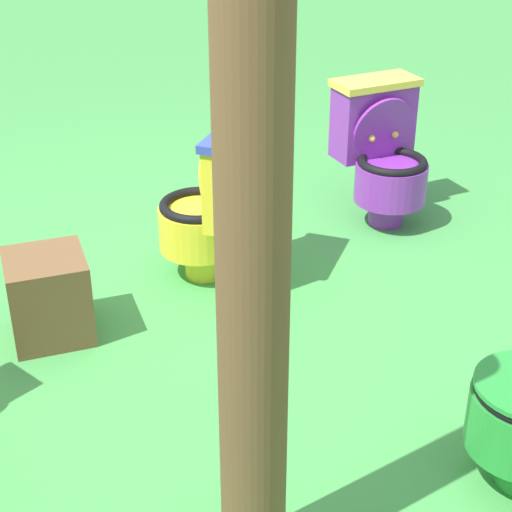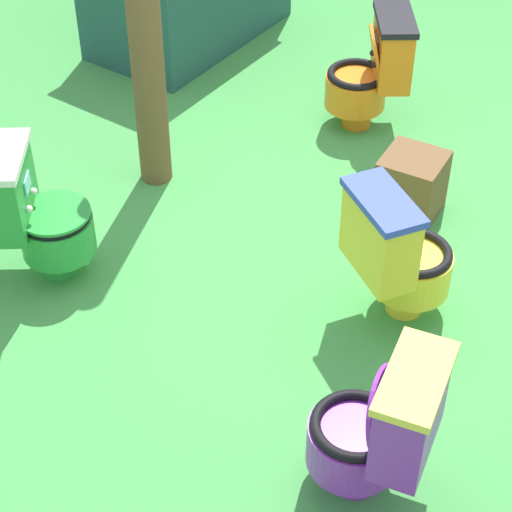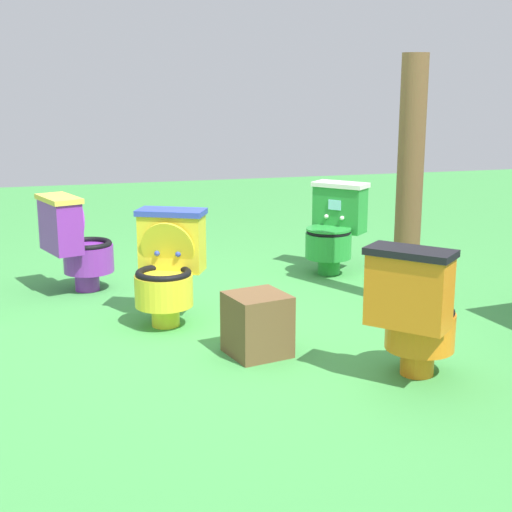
{
  "view_description": "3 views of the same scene",
  "coord_description": "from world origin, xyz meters",
  "px_view_note": "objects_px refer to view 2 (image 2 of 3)",
  "views": [
    {
      "loc": [
        -0.04,
        2.97,
        1.93
      ],
      "look_at": [
        -0.36,
        0.08,
        0.36
      ],
      "focal_mm": 58.31,
      "sensor_mm": 36.0,
      "label": 1
    },
    {
      "loc": [
        -3.14,
        -2.11,
        3.2
      ],
      "look_at": [
        -0.64,
        0.13,
        0.32
      ],
      "focal_mm": 66.14,
      "sensor_mm": 36.0,
      "label": 2
    },
    {
      "loc": [
        4.41,
        -1.08,
        1.55
      ],
      "look_at": [
        -0.58,
        0.29,
        0.32
      ],
      "focal_mm": 52.75,
      "sensor_mm": 36.0,
      "label": 3
    }
  ],
  "objects_px": {
    "toilet_green": "(35,214)",
    "wooden_post": "(146,42)",
    "toilet_orange": "(372,71)",
    "toilet_yellow": "(398,254)",
    "toilet_purple": "(379,429)",
    "small_crate": "(411,185)"
  },
  "relations": [
    {
      "from": "toilet_purple",
      "to": "wooden_post",
      "type": "height_order",
      "value": "wooden_post"
    },
    {
      "from": "toilet_yellow",
      "to": "small_crate",
      "type": "relative_size",
      "value": 2.02
    },
    {
      "from": "toilet_green",
      "to": "wooden_post",
      "type": "xyz_separation_m",
      "value": [
        0.95,
        0.18,
        0.49
      ]
    },
    {
      "from": "toilet_purple",
      "to": "toilet_orange",
      "type": "bearing_deg",
      "value": 18.13
    },
    {
      "from": "toilet_green",
      "to": "toilet_purple",
      "type": "bearing_deg",
      "value": 48.09
    },
    {
      "from": "toilet_green",
      "to": "toilet_purple",
      "type": "height_order",
      "value": "same"
    },
    {
      "from": "toilet_yellow",
      "to": "small_crate",
      "type": "height_order",
      "value": "toilet_yellow"
    },
    {
      "from": "toilet_orange",
      "to": "toilet_green",
      "type": "bearing_deg",
      "value": 127.07
    },
    {
      "from": "toilet_green",
      "to": "toilet_yellow",
      "type": "xyz_separation_m",
      "value": [
        0.93,
        -1.49,
        0.0
      ]
    },
    {
      "from": "toilet_purple",
      "to": "wooden_post",
      "type": "xyz_separation_m",
      "value": [
        0.91,
        2.21,
        0.48
      ]
    },
    {
      "from": "toilet_green",
      "to": "toilet_orange",
      "type": "xyz_separation_m",
      "value": [
        2.21,
        -0.4,
        0.0
      ]
    },
    {
      "from": "toilet_green",
      "to": "toilet_orange",
      "type": "height_order",
      "value": "same"
    },
    {
      "from": "toilet_green",
      "to": "wooden_post",
      "type": "distance_m",
      "value": 1.08
    },
    {
      "from": "toilet_orange",
      "to": "wooden_post",
      "type": "relative_size",
      "value": 0.42
    },
    {
      "from": "toilet_purple",
      "to": "toilet_yellow",
      "type": "bearing_deg",
      "value": 12.56
    },
    {
      "from": "toilet_purple",
      "to": "wooden_post",
      "type": "distance_m",
      "value": 2.44
    },
    {
      "from": "toilet_purple",
      "to": "small_crate",
      "type": "distance_m",
      "value": 1.87
    },
    {
      "from": "toilet_yellow",
      "to": "toilet_orange",
      "type": "bearing_deg",
      "value": 156.32
    },
    {
      "from": "toilet_purple",
      "to": "wooden_post",
      "type": "relative_size",
      "value": 0.42
    },
    {
      "from": "toilet_green",
      "to": "wooden_post",
      "type": "relative_size",
      "value": 0.42
    },
    {
      "from": "toilet_yellow",
      "to": "wooden_post",
      "type": "height_order",
      "value": "wooden_post"
    },
    {
      "from": "toilet_orange",
      "to": "toilet_yellow",
      "type": "bearing_deg",
      "value": 177.77
    }
  ]
}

